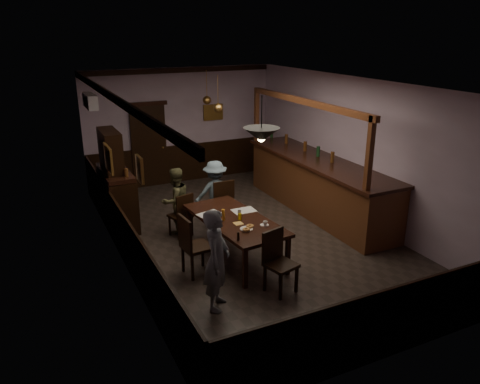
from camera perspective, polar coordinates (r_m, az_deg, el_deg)
room at (r=8.86m, az=1.18°, el=3.42°), size 5.01×8.01×3.01m
dining_table at (r=8.31m, az=-0.65°, el=-3.64°), size 1.22×2.29×0.75m
chair_far_left at (r=9.25m, az=-7.04°, el=-2.60°), size 0.48×0.48×0.90m
chair_far_right at (r=9.58m, az=-2.25°, el=-1.18°), size 0.46×0.46×1.04m
chair_near at (r=7.37m, az=4.58°, el=-8.07°), size 0.53×0.53×1.00m
chair_side at (r=7.80m, az=-5.85°, el=-6.23°), size 0.50×0.50×1.06m
person_standing at (r=6.82m, az=-2.86°, el=-8.27°), size 0.63×0.68×1.55m
person_seated_left at (r=9.41m, az=-7.86°, el=-1.06°), size 0.79×0.70×1.35m
person_seated_right at (r=9.78m, az=-3.04°, el=-0.07°), size 0.94×0.63×1.36m
newspaper_left at (r=8.47m, az=-3.73°, el=-2.72°), size 0.48×0.39×0.01m
newspaper_right at (r=8.62m, az=0.47°, el=-2.28°), size 0.42×0.30×0.01m
napkin at (r=8.08m, az=-0.21°, el=-3.84°), size 0.16×0.16×0.00m
saucer at (r=8.01m, az=2.99°, el=-4.04°), size 0.15×0.15×0.01m
coffee_cup at (r=7.97m, az=3.09°, el=-3.83°), size 0.09×0.09×0.07m
pastry_plate at (r=7.85m, az=0.79°, el=-4.50°), size 0.22×0.22×0.01m
pastry_ring_a at (r=7.76m, az=0.77°, el=-4.59°), size 0.13×0.13×0.04m
pastry_ring_b at (r=7.89m, az=1.23°, el=-4.16°), size 0.13×0.13×0.04m
soda_can at (r=8.20m, az=-0.02°, el=-3.03°), size 0.07×0.07×0.12m
beer_glass at (r=8.18m, az=-2.05°, el=-2.80°), size 0.06×0.06×0.20m
water_glass at (r=8.31m, az=-0.07°, el=-2.60°), size 0.06×0.06×0.15m
pepper_mill at (r=7.44m, az=-0.21°, el=-5.39°), size 0.04×0.04×0.14m
sideboard at (r=9.99m, az=-14.89°, el=0.49°), size 0.54×1.53×2.02m
bar_counter at (r=10.56m, az=9.48°, el=0.96°), size 1.06×4.56×2.55m
door_back at (r=12.26m, az=-11.03°, el=5.44°), size 0.90×0.06×2.10m
ac_unit at (r=10.70m, az=-17.80°, el=10.52°), size 0.20×0.85×0.30m
picture_left_small at (r=6.41m, az=-12.12°, el=2.74°), size 0.04×0.28×0.36m
picture_left_large at (r=8.80m, az=-15.74°, el=3.94°), size 0.04×0.62×0.48m
picture_back at (r=12.67m, az=-3.29°, el=9.69°), size 0.55×0.04×0.42m
pendant_iron at (r=7.14m, az=2.62°, el=6.98°), size 0.56×0.56×0.70m
pendant_brass_mid at (r=10.25m, az=-2.68°, el=10.19°), size 0.20×0.20×0.81m
pendant_brass_far at (r=11.38m, az=-4.05°, el=11.09°), size 0.20×0.20×0.81m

